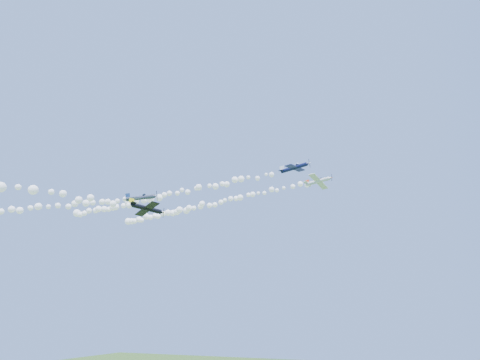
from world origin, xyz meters
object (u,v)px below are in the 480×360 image
at_px(plane_white, 318,181).
at_px(plane_black, 147,208).
at_px(plane_navy, 295,168).
at_px(plane_grey, 141,198).

relative_size(plane_white, plane_black, 0.97).
bearing_deg(plane_white, plane_navy, -81.56).
distance_m(plane_white, plane_navy, 15.67).
height_order(plane_navy, plane_grey, plane_navy).
relative_size(plane_grey, plane_black, 1.10).
distance_m(plane_navy, plane_grey, 33.64).
bearing_deg(plane_grey, plane_black, -53.79).
xyz_separation_m(plane_grey, plane_black, (7.59, -8.20, -5.14)).
xyz_separation_m(plane_white, plane_black, (-27.16, -26.53, -10.09)).
bearing_deg(plane_black, plane_navy, -35.70).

